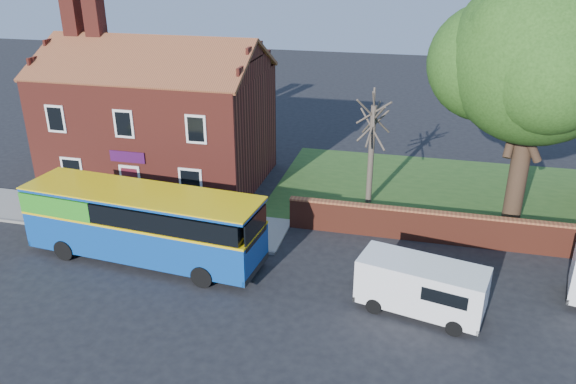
# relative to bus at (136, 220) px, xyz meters

# --- Properties ---
(ground) EXTENTS (120.00, 120.00, 0.00)m
(ground) POSITION_rel_bus_xyz_m (3.90, -2.33, -1.86)
(ground) COLOR black
(ground) RESTS_ON ground
(pavement) EXTENTS (18.00, 3.50, 0.12)m
(pavement) POSITION_rel_bus_xyz_m (-3.10, 3.42, -1.80)
(pavement) COLOR gray
(pavement) RESTS_ON ground
(kerb) EXTENTS (18.00, 0.15, 0.14)m
(kerb) POSITION_rel_bus_xyz_m (-3.10, 1.67, -1.79)
(kerb) COLOR slate
(kerb) RESTS_ON ground
(grass_strip) EXTENTS (26.00, 12.00, 0.04)m
(grass_strip) POSITION_rel_bus_xyz_m (16.90, 10.67, -1.84)
(grass_strip) COLOR #426B28
(grass_strip) RESTS_ON ground
(shop_building) EXTENTS (12.30, 8.13, 10.50)m
(shop_building) POSITION_rel_bus_xyz_m (-3.13, 9.16, 1.55)
(shop_building) COLOR maroon
(shop_building) RESTS_ON ground
(boundary_wall) EXTENTS (22.00, 0.38, 1.60)m
(boundary_wall) POSITION_rel_bus_xyz_m (16.90, 4.67, -1.05)
(boundary_wall) COLOR maroon
(boundary_wall) RESTS_ON ground
(bus) EXTENTS (11.00, 3.70, 3.29)m
(bus) POSITION_rel_bus_xyz_m (0.00, 0.00, 0.00)
(bus) COLOR #0D4198
(bus) RESTS_ON ground
(van_near) EXTENTS (5.06, 2.93, 2.09)m
(van_near) POSITION_rel_bus_xyz_m (12.45, -1.25, -0.70)
(van_near) COLOR white
(van_near) RESTS_ON ground
(large_tree) EXTENTS (10.20, 8.07, 12.44)m
(large_tree) POSITION_rel_bus_xyz_m (16.85, 7.88, 6.28)
(large_tree) COLOR black
(large_tree) RESTS_ON ground
(bare_tree) EXTENTS (2.25, 2.68, 6.00)m
(bare_tree) POSITION_rel_bus_xyz_m (9.42, 8.52, 1.22)
(bare_tree) COLOR #4C4238
(bare_tree) RESTS_ON ground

